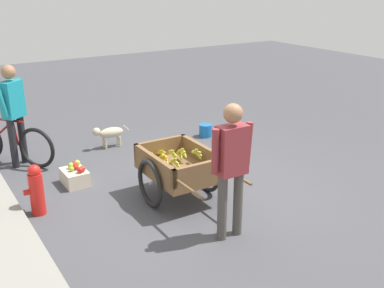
% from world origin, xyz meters
% --- Properties ---
extents(ground_plane, '(24.00, 24.00, 0.00)m').
position_xyz_m(ground_plane, '(0.00, 0.00, 0.00)').
color(ground_plane, '#47474C').
extents(fruit_cart, '(1.66, 0.95, 0.70)m').
position_xyz_m(fruit_cart, '(0.04, 0.32, 0.43)').
color(fruit_cart, brown).
rests_on(fruit_cart, ground).
extents(vendor_person, '(0.21, 0.54, 1.59)m').
position_xyz_m(vendor_person, '(-1.12, 0.33, 0.95)').
color(vendor_person, '#4C4742').
rests_on(vendor_person, ground).
extents(bicycle, '(1.36, 1.05, 0.85)m').
position_xyz_m(bicycle, '(2.54, 1.95, 0.35)').
color(bicycle, black).
rests_on(bicycle, ground).
extents(cyclist_person, '(0.36, 0.48, 1.61)m').
position_xyz_m(cyclist_person, '(2.42, 1.86, 0.96)').
color(cyclist_person, black).
rests_on(cyclist_person, ground).
extents(dog, '(0.19, 0.67, 0.40)m').
position_xyz_m(dog, '(2.39, 0.34, 0.27)').
color(dog, beige).
rests_on(dog, ground).
extents(fire_hydrant, '(0.25, 0.25, 0.67)m').
position_xyz_m(fire_hydrant, '(0.61, 2.06, 0.33)').
color(fire_hydrant, red).
rests_on(fire_hydrant, ground).
extents(plastic_bucket, '(0.25, 0.25, 0.23)m').
position_xyz_m(plastic_bucket, '(1.98, -1.43, 0.12)').
color(plastic_bucket, '#1966B2').
rests_on(plastic_bucket, ground).
extents(mixed_fruit_crate, '(0.44, 0.32, 0.32)m').
position_xyz_m(mixed_fruit_crate, '(1.22, 1.37, 0.13)').
color(mixed_fruit_crate, beige).
rests_on(mixed_fruit_crate, ground).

